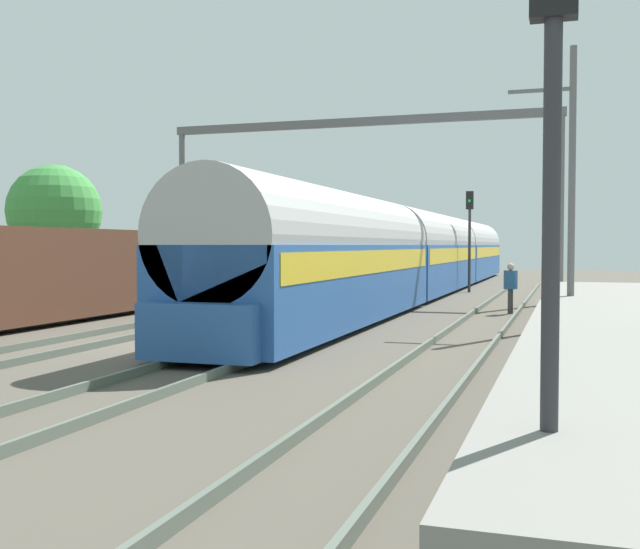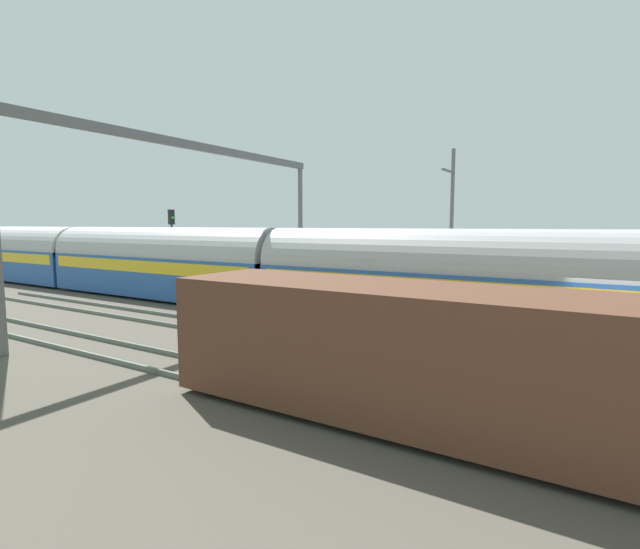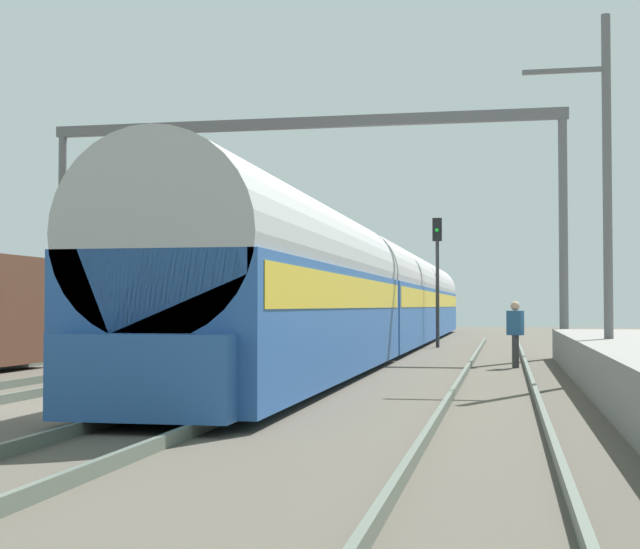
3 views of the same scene
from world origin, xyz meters
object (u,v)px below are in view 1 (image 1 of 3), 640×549
at_px(freight_car, 16,276).
at_px(catenary_gantry, 357,162).
at_px(railway_signal_near, 552,136).
at_px(railway_signal_far, 470,228).
at_px(passenger_train, 427,253).
at_px(person_crossing, 511,284).

xyz_separation_m(freight_car, catenary_gantry, (6.46, 13.85, 4.48)).
bearing_deg(railway_signal_near, freight_car, 141.02).
distance_m(freight_car, railway_signal_far, 22.96).
relative_size(freight_car, railway_signal_near, 2.60).
height_order(passenger_train, railway_signal_far, railway_signal_far).
distance_m(freight_car, person_crossing, 15.86).
xyz_separation_m(person_crossing, catenary_gantry, (-6.91, 5.34, 4.92)).
xyz_separation_m(railway_signal_far, catenary_gantry, (-4.07, -6.47, 2.73)).
bearing_deg(person_crossing, passenger_train, 134.98).
relative_size(freight_car, catenary_gantry, 0.75).
bearing_deg(railway_signal_far, passenger_train, -147.53).
xyz_separation_m(passenger_train, catenary_gantry, (-2.15, -5.25, 3.98)).
bearing_deg(catenary_gantry, railway_signal_far, 57.84).
bearing_deg(passenger_train, person_crossing, -65.79).
xyz_separation_m(freight_car, railway_signal_near, (15.14, -12.25, 1.73)).
relative_size(passenger_train, person_crossing, 28.44).
relative_size(passenger_train, freight_car, 3.78).
distance_m(railway_signal_far, catenary_gantry, 8.12).
xyz_separation_m(passenger_train, railway_signal_near, (6.52, -31.35, 1.23)).
xyz_separation_m(passenger_train, person_crossing, (4.76, -10.59, -0.94)).
height_order(person_crossing, catenary_gantry, catenary_gantry).
bearing_deg(railway_signal_near, catenary_gantry, 108.38).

